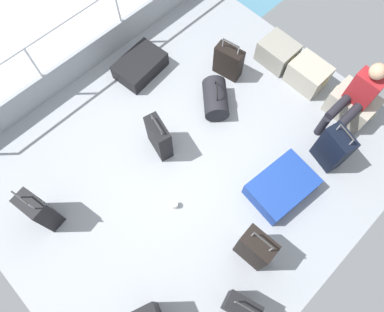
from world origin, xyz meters
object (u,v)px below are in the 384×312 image
at_px(suitcase_0, 228,62).
at_px(paper_cup, 175,205).
at_px(duffel_bag, 215,99).
at_px(suitcase_7, 241,308).
at_px(suitcase_8, 333,148).
at_px(cargo_crate_2, 352,105).
at_px(suitcase_1, 159,137).
at_px(cargo_crate_0, 277,53).
at_px(cargo_crate_1, 308,74).
at_px(suitcase_2, 255,248).
at_px(suitcase_4, 140,66).
at_px(passenger_seated, 356,98).
at_px(suitcase_5, 40,211).
at_px(suitcase_6, 282,187).

distance_m(suitcase_0, paper_cup, 2.21).
bearing_deg(duffel_bag, paper_cup, -64.49).
bearing_deg(suitcase_7, suitcase_8, 101.46).
xyz_separation_m(cargo_crate_2, suitcase_1, (-1.45, -2.27, 0.10)).
height_order(cargo_crate_0, duffel_bag, duffel_bag).
relative_size(cargo_crate_0, cargo_crate_1, 0.97).
xyz_separation_m(cargo_crate_0, cargo_crate_1, (0.57, 0.01, 0.01)).
distance_m(suitcase_1, suitcase_2, 1.81).
xyz_separation_m(suitcase_2, duffel_bag, (-1.75, 1.19, -0.18)).
bearing_deg(suitcase_4, cargo_crate_1, 40.94).
distance_m(cargo_crate_1, passenger_seated, 0.86).
bearing_deg(cargo_crate_0, passenger_seated, -6.95).
distance_m(cargo_crate_1, suitcase_8, 1.25).
xyz_separation_m(suitcase_2, paper_cup, (-1.06, -0.25, -0.30)).
bearing_deg(suitcase_7, suitcase_4, 157.09).
bearing_deg(cargo_crate_1, suitcase_2, -65.79).
bearing_deg(cargo_crate_2, suitcase_7, -77.57).
height_order(suitcase_1, suitcase_2, suitcase_2).
bearing_deg(passenger_seated, suitcase_0, -162.24).
bearing_deg(suitcase_0, suitcase_8, -2.62).
xyz_separation_m(suitcase_2, suitcase_4, (-2.95, 0.82, -0.23)).
relative_size(suitcase_2, paper_cup, 8.74).
height_order(cargo_crate_1, cargo_crate_2, cargo_crate_2).
distance_m(suitcase_0, suitcase_1, 1.57).
bearing_deg(cargo_crate_2, duffel_bag, -137.99).
bearing_deg(suitcase_4, suitcase_7, -22.91).
relative_size(cargo_crate_1, suitcase_4, 0.72).
height_order(suitcase_7, duffel_bag, suitcase_7).
bearing_deg(cargo_crate_1, suitcase_0, -142.84).
bearing_deg(duffel_bag, cargo_crate_2, 42.01).
relative_size(suitcase_2, suitcase_8, 1.12).
relative_size(suitcase_5, paper_cup, 8.76).
bearing_deg(suitcase_8, suitcase_6, -100.04).
height_order(cargo_crate_2, suitcase_8, suitcase_8).
xyz_separation_m(cargo_crate_1, suitcase_6, (0.83, -1.56, -0.06)).
xyz_separation_m(cargo_crate_1, suitcase_8, (0.96, -0.79, 0.14)).
height_order(suitcase_7, suitcase_8, suitcase_8).
distance_m(cargo_crate_0, duffel_bag, 1.24).
distance_m(passenger_seated, suitcase_0, 1.79).
distance_m(cargo_crate_0, suitcase_5, 3.92).
distance_m(suitcase_7, duffel_bag, 2.70).
bearing_deg(suitcase_7, suitcase_0, 135.66).
bearing_deg(suitcase_4, suitcase_6, 0.97).
xyz_separation_m(cargo_crate_0, suitcase_6, (1.39, -1.56, -0.05)).
bearing_deg(suitcase_4, duffel_bag, 16.79).
relative_size(suitcase_2, suitcase_4, 1.12).
bearing_deg(suitcase_0, cargo_crate_0, 62.64).
height_order(passenger_seated, suitcase_5, passenger_seated).
xyz_separation_m(cargo_crate_1, suitcase_5, (-0.96, -3.91, 0.15)).
xyz_separation_m(suitcase_5, suitcase_7, (2.37, 0.92, -0.08)).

